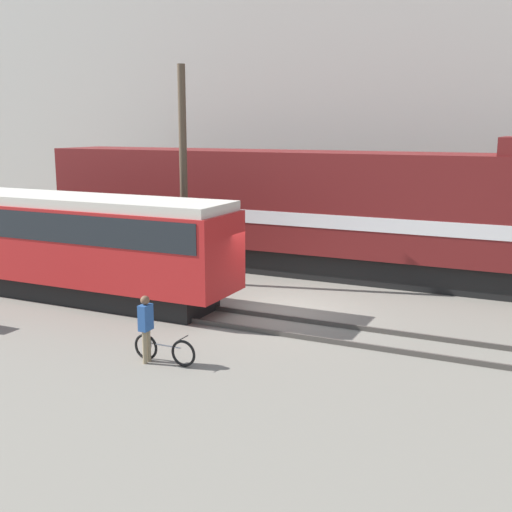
{
  "coord_description": "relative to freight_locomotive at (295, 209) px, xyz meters",
  "views": [
    {
      "loc": [
        7.6,
        -17.84,
        5.67
      ],
      "look_at": [
        -0.63,
        -0.63,
        1.8
      ],
      "focal_mm": 45.0,
      "sensor_mm": 36.0,
      "label": 1
    }
  ],
  "objects": [
    {
      "name": "building_backdrop",
      "position": [
        1.79,
        8.47,
        5.2
      ],
      "size": [
        48.46,
        6.0,
        15.36
      ],
      "color": "#B7B2A8",
      "rests_on": "ground"
    },
    {
      "name": "track_near",
      "position": [
        1.79,
        -6.99,
        -2.41
      ],
      "size": [
        60.0,
        1.5,
        0.14
      ],
      "color": "#47423D",
      "rests_on": "ground"
    },
    {
      "name": "track_far",
      "position": [
        1.79,
        0.0,
        -2.41
      ],
      "size": [
        60.0,
        1.51,
        0.14
      ],
      "color": "#47423D",
      "rests_on": "ground"
    },
    {
      "name": "ground_plane",
      "position": [
        1.79,
        -5.36,
        -2.48
      ],
      "size": [
        120.0,
        120.0,
        0.0
      ],
      "primitive_type": "plane",
      "color": "slate"
    },
    {
      "name": "streetcar",
      "position": [
        -5.75,
        -6.99,
        -0.51
      ],
      "size": [
        12.86,
        2.54,
        3.44
      ],
      "color": "black",
      "rests_on": "ground"
    },
    {
      "name": "freight_locomotive",
      "position": [
        0.0,
        0.0,
        0.0
      ],
      "size": [
        21.15,
        3.04,
        5.33
      ],
      "color": "black",
      "rests_on": "ground"
    },
    {
      "name": "utility_pole_left",
      "position": [
        -2.91,
        -3.49,
        1.42
      ],
      "size": [
        0.28,
        0.28,
        7.79
      ],
      "color": "#4C3D2D",
      "rests_on": "ground"
    },
    {
      "name": "person",
      "position": [
        0.58,
        -10.95,
        -1.46
      ],
      "size": [
        0.22,
        0.36,
        1.68
      ],
      "color": "#8C7A5B",
      "rests_on": "ground"
    },
    {
      "name": "bicycle",
      "position": [
        1.0,
        -10.8,
        -2.14
      ],
      "size": [
        1.75,
        0.44,
        0.73
      ],
      "color": "black",
      "rests_on": "ground"
    }
  ]
}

